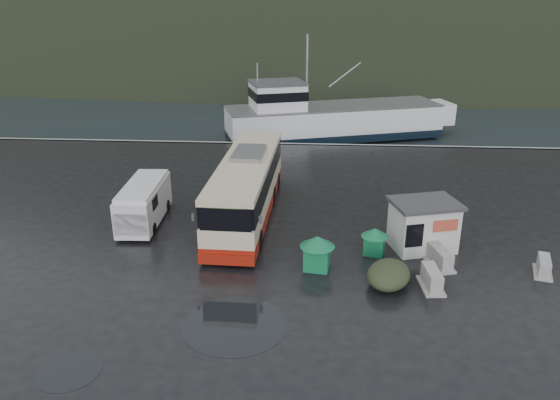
# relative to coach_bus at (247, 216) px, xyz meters

# --- Properties ---
(ground) EXTENTS (160.00, 160.00, 0.00)m
(ground) POSITION_rel_coach_bus_xyz_m (2.23, -4.73, 0.00)
(ground) COLOR black
(ground) RESTS_ON ground
(harbor_water) EXTENTS (300.00, 180.00, 0.02)m
(harbor_water) POSITION_rel_coach_bus_xyz_m (2.23, 105.27, 0.00)
(harbor_water) COLOR black
(harbor_water) RESTS_ON ground
(quay_edge) EXTENTS (160.00, 0.60, 1.50)m
(quay_edge) POSITION_rel_coach_bus_xyz_m (2.23, 15.27, 0.00)
(quay_edge) COLOR #999993
(quay_edge) RESTS_ON ground
(headland) EXTENTS (780.00, 540.00, 570.00)m
(headland) POSITION_rel_coach_bus_xyz_m (12.23, 245.27, 0.00)
(headland) COLOR black
(headland) RESTS_ON ground
(coach_bus) EXTENTS (3.50, 12.62, 3.54)m
(coach_bus) POSITION_rel_coach_bus_xyz_m (0.00, 0.00, 0.00)
(coach_bus) COLOR beige
(coach_bus) RESTS_ON ground
(white_van) EXTENTS (2.11, 5.56, 2.29)m
(white_van) POSITION_rel_coach_bus_xyz_m (-5.47, -1.28, 0.00)
(white_van) COLOR silver
(white_van) RESTS_ON ground
(waste_bin_left) EXTENTS (1.17, 1.17, 1.34)m
(waste_bin_left) POSITION_rel_coach_bus_xyz_m (6.71, -4.22, 0.00)
(waste_bin_left) COLOR #136C41
(waste_bin_left) RESTS_ON ground
(waste_bin_right) EXTENTS (1.30, 1.30, 1.61)m
(waste_bin_right) POSITION_rel_coach_bus_xyz_m (3.95, -5.88, 0.00)
(waste_bin_right) COLOR #136C41
(waste_bin_right) RESTS_ON ground
(dome_tent) EXTENTS (2.50, 2.97, 1.00)m
(dome_tent) POSITION_rel_coach_bus_xyz_m (7.05, -7.20, 0.00)
(dome_tent) COLOR #2D3620
(dome_tent) RESTS_ON ground
(ticket_kiosk) EXTENTS (3.68, 3.15, 2.47)m
(ticket_kiosk) POSITION_rel_coach_bus_xyz_m (9.11, -3.44, 0.00)
(ticket_kiosk) COLOR silver
(ticket_kiosk) RESTS_ON ground
(jersey_barrier_a) EXTENTS (1.29, 1.93, 0.88)m
(jersey_barrier_a) POSITION_rel_coach_bus_xyz_m (9.62, -5.30, 0.00)
(jersey_barrier_a) COLOR #999993
(jersey_barrier_a) RESTS_ON ground
(jersey_barrier_b) EXTENTS (1.01, 1.81, 0.87)m
(jersey_barrier_b) POSITION_rel_coach_bus_xyz_m (8.87, -7.29, 0.00)
(jersey_barrier_b) COLOR #999993
(jersey_barrier_b) RESTS_ON ground
(jersey_barrier_c) EXTENTS (1.18, 1.69, 0.77)m
(jersey_barrier_c) POSITION_rel_coach_bus_xyz_m (14.14, -5.73, 0.00)
(jersey_barrier_c) COLOR #999993
(jersey_barrier_c) RESTS_ON ground
(fishing_trawler) EXTENTS (24.12, 12.19, 9.47)m
(fishing_trawler) POSITION_rel_coach_bus_xyz_m (5.42, 22.51, 0.00)
(fishing_trawler) COLOR silver
(fishing_trawler) RESTS_ON ground
(puddles) EXTENTS (16.75, 14.17, 0.01)m
(puddles) POSITION_rel_coach_bus_xyz_m (3.14, -8.16, 0.01)
(puddles) COLOR black
(puddles) RESTS_ON ground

